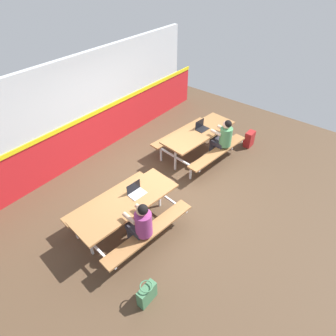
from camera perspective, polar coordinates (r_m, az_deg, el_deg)
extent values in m
cube|color=#4C3826|center=(6.75, 0.70, -4.05)|extent=(10.00, 10.00, 0.02)
cube|color=red|center=(7.88, -13.82, 6.88)|extent=(8.00, 0.12, 1.10)
cube|color=yellow|center=(7.54, -14.19, 10.58)|extent=(8.00, 0.03, 0.10)
cube|color=silver|center=(7.28, -15.48, 15.89)|extent=(6.72, 0.12, 1.40)
cube|color=#9E6B3D|center=(5.46, -8.34, -6.80)|extent=(2.15, 0.97, 0.04)
cube|color=#9E6B3D|center=(5.34, -3.70, -12.49)|extent=(2.00, 0.49, 0.04)
cube|color=#9E6B3D|center=(6.05, -11.85, -5.60)|extent=(2.00, 0.49, 0.04)
cube|color=white|center=(5.47, -15.23, -13.96)|extent=(0.04, 0.04, 0.70)
cube|color=white|center=(5.44, -15.30, -13.70)|extent=(0.20, 1.55, 0.04)
cube|color=white|center=(5.31, -11.83, -18.20)|extent=(0.04, 0.04, 0.41)
cube|color=white|center=(5.89, -17.72, -11.82)|extent=(0.04, 0.04, 0.41)
cube|color=white|center=(6.10, -1.69, -5.16)|extent=(0.04, 0.04, 0.70)
cube|color=white|center=(6.07, -1.69, -4.89)|extent=(0.20, 1.55, 0.04)
cube|color=white|center=(5.96, 1.77, -8.57)|extent=(0.04, 0.04, 0.41)
cube|color=white|center=(6.48, -4.78, -3.86)|extent=(0.04, 0.04, 0.41)
cube|color=#9E6B3D|center=(7.38, 6.16, 7.09)|extent=(2.15, 0.97, 0.04)
cube|color=#9E6B3D|center=(7.24, 9.86, 3.20)|extent=(2.00, 0.49, 0.04)
cube|color=#9E6B3D|center=(7.88, 2.46, 7.05)|extent=(2.00, 0.49, 0.04)
cube|color=white|center=(7.05, 1.45, 1.94)|extent=(0.04, 0.04, 0.70)
cube|color=white|center=(7.02, 1.46, 2.20)|extent=(0.20, 1.55, 0.04)
cube|color=white|center=(6.88, 4.50, -0.83)|extent=(0.04, 0.04, 0.41)
cube|color=white|center=(7.42, -1.40, 2.71)|extent=(0.04, 0.04, 0.41)
cube|color=white|center=(8.18, 9.90, 7.09)|extent=(0.04, 0.04, 0.70)
cube|color=white|center=(8.15, 9.93, 7.33)|extent=(0.20, 1.55, 0.04)
cube|color=white|center=(8.03, 12.67, 4.79)|extent=(0.04, 0.04, 0.41)
cube|color=white|center=(8.50, 7.05, 7.59)|extent=(0.04, 0.04, 0.41)
cylinder|color=#2D2D38|center=(5.58, -7.52, -13.07)|extent=(0.11, 0.11, 0.45)
cylinder|color=#2D2D38|center=(5.65, -6.08, -12.08)|extent=(0.11, 0.11, 0.45)
cube|color=#2D2D38|center=(5.31, -5.96, -11.60)|extent=(0.34, 0.41, 0.12)
cylinder|color=#8C3372|center=(5.04, -4.85, -10.95)|extent=(0.30, 0.30, 0.48)
cylinder|color=tan|center=(5.02, -7.66, -9.83)|extent=(0.11, 0.31, 0.08)
cylinder|color=tan|center=(5.13, -5.22, -8.20)|extent=(0.11, 0.31, 0.08)
sphere|color=tan|center=(4.81, -5.23, -8.29)|extent=(0.20, 0.20, 0.20)
sphere|color=black|center=(4.76, -5.01, -8.20)|extent=(0.18, 0.18, 0.18)
cylinder|color=#2D2D38|center=(7.61, 8.49, 3.47)|extent=(0.11, 0.11, 0.45)
cylinder|color=#2D2D38|center=(7.73, 9.32, 4.01)|extent=(0.11, 0.11, 0.45)
cube|color=#2D2D38|center=(7.44, 10.05, 5.05)|extent=(0.34, 0.41, 0.12)
cylinder|color=#4C8C59|center=(7.24, 11.34, 6.07)|extent=(0.30, 0.30, 0.48)
cylinder|color=beige|center=(7.18, 9.49, 6.93)|extent=(0.11, 0.31, 0.08)
cylinder|color=beige|center=(7.38, 10.81, 7.72)|extent=(0.11, 0.31, 0.08)
sphere|color=beige|center=(7.08, 11.54, 8.37)|extent=(0.20, 0.20, 0.20)
sphere|color=black|center=(7.05, 11.78, 8.52)|extent=(0.18, 0.18, 0.18)
cube|color=silver|center=(5.56, -6.06, -5.14)|extent=(0.34, 0.25, 0.01)
cube|color=black|center=(5.54, -6.85, -3.76)|extent=(0.32, 0.04, 0.21)
cube|color=black|center=(7.46, 6.84, 7.64)|extent=(0.34, 0.25, 0.01)
cube|color=black|center=(7.46, 6.27, 8.68)|extent=(0.32, 0.04, 0.21)
cube|color=maroon|center=(8.29, 15.81, 5.55)|extent=(0.30, 0.18, 0.44)
cube|color=maroon|center=(8.36, 15.06, 5.45)|extent=(0.21, 0.04, 0.19)
cube|color=#3F724C|center=(4.99, -4.18, -23.63)|extent=(0.34, 0.14, 0.36)
torus|color=#3F724C|center=(4.77, -4.33, -22.31)|extent=(0.21, 0.21, 0.02)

